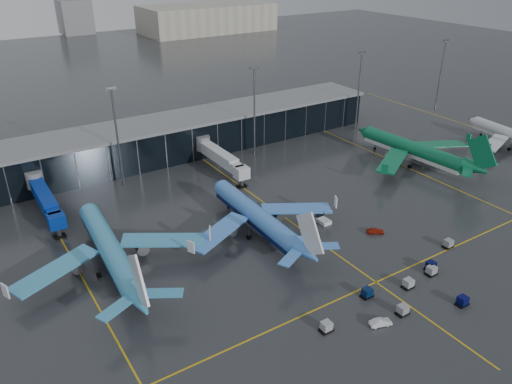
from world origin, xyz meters
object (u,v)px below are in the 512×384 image
airliner_arkefly (107,237)px  airliner_klm_near (255,205)px  airliner_aer_lingus (413,140)px  service_van_white (381,322)px  baggage_carts (412,285)px  service_van_red (375,231)px  mobile_airstair (324,220)px

airliner_arkefly → airliner_klm_near: airliner_arkefly is taller
airliner_aer_lingus → airliner_klm_near: bearing=-176.6°
airliner_klm_near → airliner_aer_lingus: 57.50m
airliner_arkefly → service_van_white: airliner_arkefly is taller
service_van_white → baggage_carts: bearing=-53.6°
airliner_aer_lingus → service_van_red: airliner_aer_lingus is taller
airliner_arkefly → airliner_aer_lingus: airliner_aer_lingus is taller
service_van_white → airliner_aer_lingus: bearing=-34.1°
airliner_arkefly → baggage_carts: (43.13, -35.85, -5.95)m
airliner_aer_lingus → service_van_white: bearing=-146.3°
baggage_carts → airliner_aer_lingus: bearing=42.0°
airliner_arkefly → mobile_airstair: airliner_arkefly is taller
airliner_aer_lingus → mobile_airstair: (-42.24, -12.89, -6.00)m
airliner_klm_near → mobile_airstair: airliner_klm_near is taller
airliner_aer_lingus → service_van_white: size_ratio=11.86×
airliner_klm_near → mobile_airstair: 16.55m
baggage_carts → service_van_red: bearing=64.4°
airliner_aer_lingus → airliner_arkefly: bearing=178.2°
airliner_aer_lingus → service_van_white: airliner_aer_lingus is taller
service_van_red → airliner_aer_lingus: bearing=-23.7°
airliner_klm_near → baggage_carts: airliner_klm_near is taller
airliner_klm_near → service_van_white: (1.09, -35.97, -5.78)m
mobile_airstair → service_van_white: (-13.63, -30.89, -0.16)m
service_van_red → airliner_klm_near: bearing=89.5°
airliner_klm_near → baggage_carts: bearing=-67.0°
airliner_klm_near → service_van_white: bearing=-87.0°
airliner_aer_lingus → baggage_carts: bearing=-142.3°
mobile_airstair → service_van_white: 33.76m
service_van_red → service_van_white: 29.25m
service_van_red → mobile_airstair: bearing=68.0°
airliner_arkefly → service_van_white: size_ratio=11.76×
airliner_klm_near → baggage_carts: (12.77, -32.04, -5.63)m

